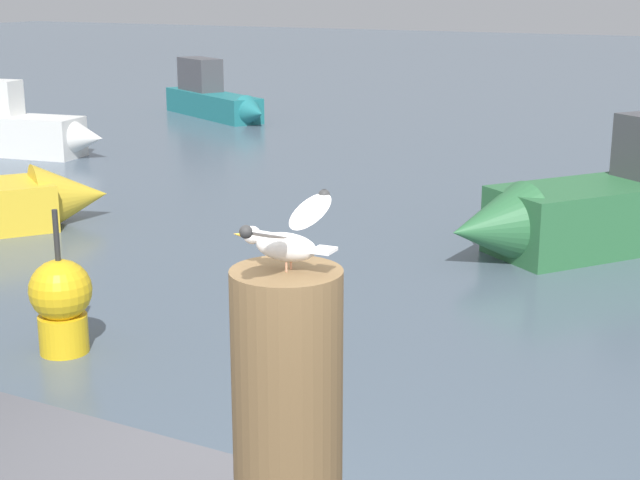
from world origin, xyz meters
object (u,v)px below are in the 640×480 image
(seagull, at_px, (285,236))
(boat_teal, at_px, (215,99))
(boat_green, at_px, (617,204))
(channel_buoy, at_px, (61,302))
(boat_white, at_px, (7,130))
(mooring_post, at_px, (288,418))

(seagull, bearing_deg, boat_teal, 125.09)
(boat_green, xyz_separation_m, channel_buoy, (-3.63, -6.03, -0.07))
(seagull, height_order, boat_teal, seagull)
(boat_green, xyz_separation_m, boat_teal, (-11.23, 7.55, -0.07))
(seagull, xyz_separation_m, channel_buoy, (-4.25, 3.28, -1.91))
(boat_white, bearing_deg, seagull, -40.45)
(mooring_post, bearing_deg, seagull, -176.59)
(seagull, xyz_separation_m, boat_green, (-0.62, 9.31, -1.85))
(boat_green, xyz_separation_m, boat_white, (-11.81, 1.28, -0.06))
(mooring_post, xyz_separation_m, boat_white, (-12.43, 10.59, -1.22))
(boat_white, bearing_deg, boat_teal, 84.74)
(boat_white, bearing_deg, mooring_post, -40.45)
(seagull, bearing_deg, boat_white, 139.55)
(boat_teal, relative_size, boat_white, 0.96)
(seagull, bearing_deg, boat_green, 93.79)
(boat_green, relative_size, channel_buoy, 3.45)
(seagull, height_order, boat_green, seagull)
(channel_buoy, bearing_deg, boat_green, 58.96)
(mooring_post, distance_m, seagull, 0.68)
(mooring_post, distance_m, boat_teal, 20.65)
(boat_teal, xyz_separation_m, channel_buoy, (7.60, -13.58, 0.01))
(boat_green, bearing_deg, boat_teal, 146.07)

